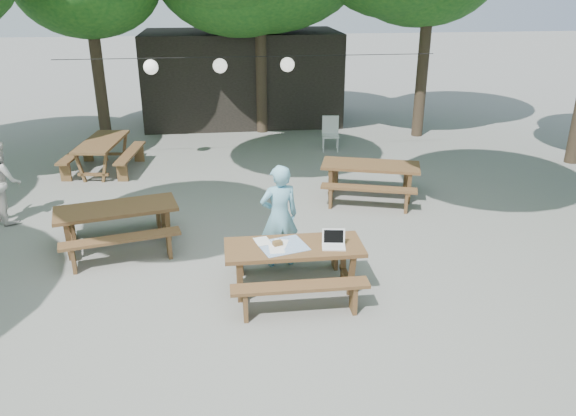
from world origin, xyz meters
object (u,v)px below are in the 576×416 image
at_px(main_picnic_table, 294,268).
at_px(plastic_chair, 330,141).
at_px(picnic_table_nw, 118,227).
at_px(woman, 279,216).
at_px(second_person, 1,181).

distance_m(main_picnic_table, plastic_chair, 7.44).
distance_m(picnic_table_nw, woman, 2.87).
bearing_deg(second_person, main_picnic_table, -161.20).
distance_m(main_picnic_table, picnic_table_nw, 3.33).
distance_m(main_picnic_table, second_person, 6.09).
bearing_deg(main_picnic_table, plastic_chair, 74.83).
bearing_deg(second_person, woman, -154.29).
bearing_deg(picnic_table_nw, main_picnic_table, -46.05).
distance_m(woman, plastic_chair, 6.67).
xyz_separation_m(picnic_table_nw, second_person, (-2.31, 1.48, 0.40)).
bearing_deg(picnic_table_nw, second_person, 134.46).
relative_size(picnic_table_nw, plastic_chair, 2.45).
xyz_separation_m(picnic_table_nw, woman, (2.67, -0.95, 0.46)).
bearing_deg(woman, second_person, -35.60).
xyz_separation_m(main_picnic_table, picnic_table_nw, (-2.79, 1.82, 0.00)).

